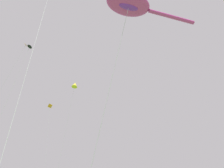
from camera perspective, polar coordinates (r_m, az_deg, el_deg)
name	(u,v)px	position (r m, az deg, el deg)	size (l,w,h in m)	color
big_show_kite	(131,5)	(17.58, 5.43, 21.68)	(7.71, 6.18, 16.67)	#CC3899
small_kite_streamer_purple	(28,52)	(28.75, -23.12, 8.58)	(1.19, 2.09, 21.11)	black
small_kite_box_yellow	(49,117)	(33.26, -17.67, -9.15)	(1.62, 1.67, 17.62)	orange
small_kite_tiny_distant	(75,85)	(30.71, -10.68, -0.35)	(1.05, 2.62, 19.26)	yellow
small_kite_delta_white	(14,66)	(28.20, -26.41, 4.65)	(2.41, 3.79, 21.82)	orange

